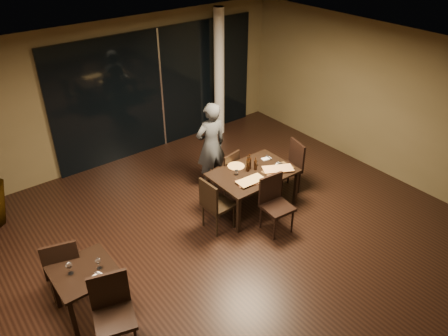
{
  "coord_description": "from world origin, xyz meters",
  "views": [
    {
      "loc": [
        -3.51,
        -4.16,
        4.9
      ],
      "look_at": [
        0.37,
        0.84,
        1.05
      ],
      "focal_mm": 35.0,
      "sensor_mm": 36.0,
      "label": 1
    }
  ],
  "objects_px": {
    "chair_side_near": "(113,308)",
    "bottle_b": "(256,163)",
    "bottle_a": "(248,164)",
    "chair_main_right": "(291,164)",
    "side_table": "(85,278)",
    "bottle_c": "(249,162)",
    "chair_main_left": "(214,203)",
    "chair_main_far": "(227,170)",
    "chair_main_near": "(274,201)",
    "chair_side_far": "(63,264)",
    "diner": "(211,145)",
    "main_table": "(253,175)"
  },
  "relations": [
    {
      "from": "chair_side_near",
      "to": "bottle_b",
      "type": "height_order",
      "value": "chair_side_near"
    },
    {
      "from": "bottle_a",
      "to": "main_table",
      "type": "bearing_deg",
      "value": -58.91
    },
    {
      "from": "main_table",
      "to": "bottle_c",
      "type": "height_order",
      "value": "bottle_c"
    },
    {
      "from": "chair_main_far",
      "to": "chair_side_near",
      "type": "height_order",
      "value": "chair_side_near"
    },
    {
      "from": "chair_side_near",
      "to": "diner",
      "type": "relative_size",
      "value": 0.6
    },
    {
      "from": "main_table",
      "to": "chair_main_left",
      "type": "relative_size",
      "value": 1.5
    },
    {
      "from": "chair_side_near",
      "to": "bottle_c",
      "type": "relative_size",
      "value": 3.57
    },
    {
      "from": "chair_main_left",
      "to": "chair_side_near",
      "type": "height_order",
      "value": "chair_side_near"
    },
    {
      "from": "side_table",
      "to": "chair_main_left",
      "type": "height_order",
      "value": "chair_main_left"
    },
    {
      "from": "main_table",
      "to": "chair_side_far",
      "type": "xyz_separation_m",
      "value": [
        -3.53,
        -0.02,
        -0.09
      ]
    },
    {
      "from": "main_table",
      "to": "bottle_b",
      "type": "xyz_separation_m",
      "value": [
        0.09,
        0.04,
        0.2
      ]
    },
    {
      "from": "side_table",
      "to": "bottle_b",
      "type": "relative_size",
      "value": 3.12
    },
    {
      "from": "chair_main_right",
      "to": "diner",
      "type": "relative_size",
      "value": 0.58
    },
    {
      "from": "bottle_b",
      "to": "bottle_c",
      "type": "relative_size",
      "value": 0.86
    },
    {
      "from": "bottle_b",
      "to": "chair_main_right",
      "type": "bearing_deg",
      "value": -3.88
    },
    {
      "from": "chair_side_near",
      "to": "chair_side_far",
      "type": "bearing_deg",
      "value": 116.79
    },
    {
      "from": "bottle_c",
      "to": "chair_main_far",
      "type": "bearing_deg",
      "value": 103.25
    },
    {
      "from": "side_table",
      "to": "chair_side_far",
      "type": "bearing_deg",
      "value": 105.14
    },
    {
      "from": "main_table",
      "to": "chair_main_far",
      "type": "height_order",
      "value": "chair_main_far"
    },
    {
      "from": "bottle_c",
      "to": "chair_main_near",
      "type": "bearing_deg",
      "value": -99.99
    },
    {
      "from": "side_table",
      "to": "bottle_b",
      "type": "distance_m",
      "value": 3.54
    },
    {
      "from": "diner",
      "to": "main_table",
      "type": "bearing_deg",
      "value": 102.21
    },
    {
      "from": "bottle_b",
      "to": "chair_side_near",
      "type": "bearing_deg",
      "value": -160.47
    },
    {
      "from": "side_table",
      "to": "bottle_c",
      "type": "bearing_deg",
      "value": 10.44
    },
    {
      "from": "chair_main_right",
      "to": "bottle_b",
      "type": "height_order",
      "value": "chair_main_right"
    },
    {
      "from": "chair_main_far",
      "to": "bottle_b",
      "type": "distance_m",
      "value": 0.72
    },
    {
      "from": "chair_side_far",
      "to": "bottle_c",
      "type": "xyz_separation_m",
      "value": [
        3.55,
        0.15,
        0.32
      ]
    },
    {
      "from": "main_table",
      "to": "bottle_a",
      "type": "relative_size",
      "value": 4.89
    },
    {
      "from": "chair_main_left",
      "to": "chair_main_right",
      "type": "relative_size",
      "value": 0.97
    },
    {
      "from": "chair_main_right",
      "to": "chair_side_far",
      "type": "relative_size",
      "value": 0.99
    },
    {
      "from": "chair_main_near",
      "to": "bottle_c",
      "type": "xyz_separation_m",
      "value": [
        0.15,
        0.84,
        0.33
      ]
    },
    {
      "from": "chair_main_far",
      "to": "bottle_c",
      "type": "xyz_separation_m",
      "value": [
        0.12,
        -0.5,
        0.38
      ]
    },
    {
      "from": "chair_main_left",
      "to": "bottle_c",
      "type": "xyz_separation_m",
      "value": [
        0.98,
        0.24,
        0.34
      ]
    },
    {
      "from": "chair_main_far",
      "to": "chair_main_near",
      "type": "distance_m",
      "value": 1.34
    },
    {
      "from": "chair_main_far",
      "to": "chair_side_far",
      "type": "height_order",
      "value": "chair_side_far"
    },
    {
      "from": "chair_main_near",
      "to": "side_table",
      "type": "bearing_deg",
      "value": -178.87
    },
    {
      "from": "chair_main_near",
      "to": "chair_side_near",
      "type": "distance_m",
      "value": 3.23
    },
    {
      "from": "diner",
      "to": "bottle_c",
      "type": "xyz_separation_m",
      "value": [
        0.16,
        -0.95,
        0.02
      ]
    },
    {
      "from": "chair_main_far",
      "to": "chair_side_near",
      "type": "xyz_separation_m",
      "value": [
        -3.23,
        -1.8,
        0.08
      ]
    },
    {
      "from": "chair_main_far",
      "to": "chair_side_near",
      "type": "distance_m",
      "value": 3.69
    },
    {
      "from": "chair_main_left",
      "to": "bottle_b",
      "type": "relative_size",
      "value": 3.9
    },
    {
      "from": "main_table",
      "to": "chair_main_near",
      "type": "height_order",
      "value": "chair_main_near"
    },
    {
      "from": "bottle_a",
      "to": "chair_main_right",
      "type": "bearing_deg",
      "value": -6.31
    },
    {
      "from": "chair_side_near",
      "to": "bottle_a",
      "type": "height_order",
      "value": "chair_side_near"
    },
    {
      "from": "chair_side_far",
      "to": "diner",
      "type": "relative_size",
      "value": 0.59
    },
    {
      "from": "chair_main_near",
      "to": "chair_side_near",
      "type": "bearing_deg",
      "value": -166.94
    },
    {
      "from": "side_table",
      "to": "chair_main_right",
      "type": "height_order",
      "value": "chair_main_right"
    },
    {
      "from": "chair_main_left",
      "to": "chair_side_near",
      "type": "xyz_separation_m",
      "value": [
        -2.36,
        -1.06,
        0.03
      ]
    },
    {
      "from": "chair_side_near",
      "to": "chair_main_left",
      "type": "bearing_deg",
      "value": 40.83
    },
    {
      "from": "chair_main_left",
      "to": "bottle_c",
      "type": "relative_size",
      "value": 3.36
    }
  ]
}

